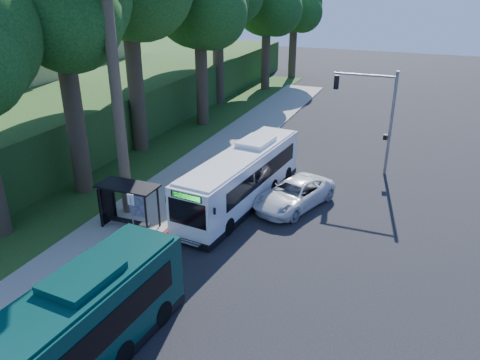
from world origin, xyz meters
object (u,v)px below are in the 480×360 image
at_px(teal_bus, 47,354).
at_px(pickup, 294,194).
at_px(white_bus, 242,176).
at_px(bus_shelter, 126,196).

height_order(teal_bus, pickup, teal_bus).
bearing_deg(white_bus, bus_shelter, -126.41).
height_order(bus_shelter, white_bus, white_bus).
height_order(white_bus, pickup, white_bus).
distance_m(bus_shelter, white_bus, 6.85).
bearing_deg(teal_bus, white_bus, 92.53).
distance_m(white_bus, teal_bus, 15.46).
bearing_deg(pickup, bus_shelter, -123.90).
relative_size(teal_bus, pickup, 2.13).
distance_m(bus_shelter, pickup, 9.55).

